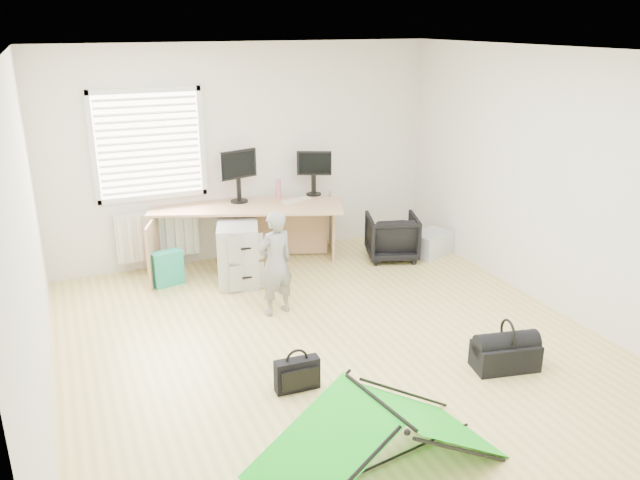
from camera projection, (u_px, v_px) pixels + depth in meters
name	position (u px, v px, depth m)	size (l,w,h in m)	color
ground	(337.00, 347.00, 5.94)	(5.50, 5.50, 0.00)	#D1BD6F
back_wall	(247.00, 153.00, 7.87)	(5.00, 0.02, 2.70)	silver
window	(149.00, 145.00, 7.32)	(1.20, 0.06, 1.20)	silver
radiator	(158.00, 234.00, 7.66)	(1.00, 0.12, 0.60)	silver
desk	(248.00, 236.00, 7.77)	(2.33, 0.74, 0.79)	tan
filing_cabinet	(239.00, 254.00, 7.29)	(0.46, 0.62, 0.72)	#A9ABAE
monitor_left	(239.00, 183.00, 7.70)	(0.50, 0.11, 0.48)	black
monitor_right	(314.00, 179.00, 8.03)	(0.44, 0.10, 0.42)	black
keyboard	(296.00, 200.00, 7.83)	(0.39, 0.13, 0.02)	beige
thermos	(278.00, 189.00, 7.89)	(0.07, 0.07, 0.25)	#B56580
office_chair	(392.00, 237.00, 8.06)	(0.62, 0.64, 0.59)	black
person	(275.00, 263.00, 6.44)	(0.41, 0.27, 1.13)	gray
kite	(378.00, 435.00, 4.25)	(1.74, 0.76, 0.54)	#12C31B
storage_crate	(431.00, 243.00, 8.24)	(0.54, 0.38, 0.30)	#B9BCC3
tote_bag	(168.00, 268.00, 7.26)	(0.35, 0.15, 0.41)	teal
laptop_bag	(297.00, 375.00, 5.21)	(0.38, 0.11, 0.28)	black
white_box	(285.00, 442.00, 4.52)	(0.10, 0.10, 0.10)	silver
duffel_bag	(505.00, 356.00, 5.54)	(0.57, 0.29, 0.25)	black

